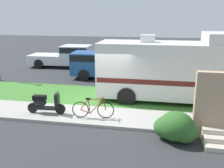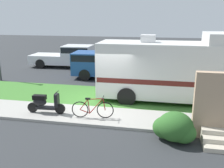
% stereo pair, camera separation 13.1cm
% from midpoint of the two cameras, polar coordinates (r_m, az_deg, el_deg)
% --- Properties ---
extents(ground_plane, '(80.00, 80.00, 0.00)m').
position_cam_midpoint_polar(ground_plane, '(11.86, -1.45, -5.43)').
color(ground_plane, '#2D3033').
extents(sidewalk, '(24.00, 2.00, 0.12)m').
position_cam_midpoint_polar(sidewalk, '(10.75, -2.88, -7.36)').
color(sidewalk, '#9E9B93').
rests_on(sidewalk, ground).
extents(grass_strip, '(24.00, 3.40, 0.08)m').
position_cam_midpoint_polar(grass_strip, '(13.23, -0.01, -3.00)').
color(grass_strip, '#3D752D').
rests_on(grass_strip, ground).
extents(motorhome_rv, '(6.87, 2.52, 3.46)m').
position_cam_midpoint_polar(motorhome_rv, '(12.68, 13.46, 3.28)').
color(motorhome_rv, silver).
rests_on(motorhome_rv, ground).
extents(scooter, '(1.69, 0.50, 0.97)m').
position_cam_midpoint_polar(scooter, '(11.14, -14.89, -4.21)').
color(scooter, black).
rests_on(scooter, ground).
extents(bicycle, '(1.74, 0.52, 0.90)m').
position_cam_midpoint_polar(bicycle, '(10.31, -4.11, -5.72)').
color(bicycle, black).
rests_on(bicycle, ground).
extents(pickup_truck_near, '(5.16, 2.32, 1.78)m').
position_cam_midpoint_polar(pickup_truck_near, '(17.27, -2.05, 4.52)').
color(pickup_truck_near, '#1E478C').
rests_on(pickup_truck_near, ground).
extents(pickup_truck_far, '(5.26, 2.36, 1.82)m').
position_cam_midpoint_polar(pickup_truck_far, '(21.35, -9.80, 6.46)').
color(pickup_truck_far, silver).
rests_on(pickup_truck_far, ground).
extents(porch_steps, '(2.00, 1.26, 2.40)m').
position_cam_midpoint_polar(porch_steps, '(9.38, 24.58, -6.35)').
color(porch_steps, '#BCB29E').
rests_on(porch_steps, ground).
extents(bush_by_porch, '(1.47, 1.11, 1.04)m').
position_cam_midpoint_polar(bush_by_porch, '(8.95, 14.53, -9.73)').
color(bush_by_porch, '#2D6026').
rests_on(bush_by_porch, ground).
extents(bottle_green, '(0.06, 0.06, 0.26)m').
position_cam_midpoint_polar(bottle_green, '(10.51, 21.30, -8.02)').
color(bottle_green, '#19722D').
rests_on(bottle_green, ground).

